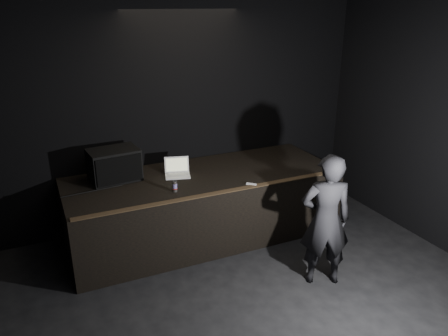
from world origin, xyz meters
name	(u,v)px	position (x,y,z in m)	size (l,w,h in m)	color
room_walls	(319,170)	(0.00, 0.00, 2.02)	(6.10, 7.10, 3.52)	black
stage_riser	(203,205)	(0.00, 2.73, 0.50)	(4.00, 1.50, 1.00)	black
riser_lip	(223,192)	(0.00, 2.02, 1.01)	(3.92, 0.10, 0.01)	brown
stage_monitor	(114,165)	(-1.22, 3.06, 1.23)	(0.73, 0.56, 0.46)	black
cable	(92,191)	(-1.59, 2.77, 1.01)	(0.02, 0.02, 0.82)	black
laptop	(177,171)	(-0.35, 2.88, 1.06)	(0.43, 0.40, 0.25)	white
beer_can	(175,186)	(-0.57, 2.31, 1.08)	(0.06, 0.06, 0.15)	silver
plastic_cup	(163,168)	(-0.49, 3.11, 1.06)	(0.09, 0.09, 0.11)	white
wii_remote	(251,184)	(0.46, 2.08, 1.01)	(0.03, 0.15, 0.03)	silver
person	(325,220)	(0.93, 0.99, 0.87)	(0.63, 0.41, 1.73)	black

